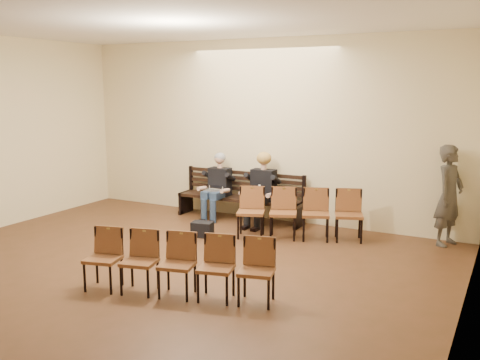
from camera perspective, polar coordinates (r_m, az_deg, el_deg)
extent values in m
plane|color=#53301C|center=(6.79, -16.48, -12.97)|extent=(10.00, 10.00, 0.00)
cube|color=beige|center=(10.46, 2.46, 5.33)|extent=(8.00, 0.02, 3.50)
cube|color=beige|center=(4.53, 21.55, -1.60)|extent=(0.02, 10.00, 3.50)
cube|color=white|center=(6.34, -18.12, 17.65)|extent=(8.00, 10.00, 0.02)
cube|color=black|center=(10.53, -0.05, -3.04)|extent=(2.60, 0.90, 0.45)
cube|color=silver|center=(10.45, -2.89, -1.26)|extent=(0.36, 0.31, 0.22)
cylinder|color=silver|center=(9.81, 2.08, -1.97)|extent=(0.08, 0.08, 0.23)
cube|color=black|center=(9.40, -4.04, -5.27)|extent=(0.40, 0.31, 0.26)
imported|color=#3D3932|center=(9.37, 21.47, -0.80)|extent=(0.67, 0.81, 1.92)
cube|color=brown|center=(9.23, 6.35, -3.62)|extent=(2.17, 1.19, 0.88)
cube|color=brown|center=(6.79, -6.74, -9.02)|extent=(2.47, 1.02, 0.80)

